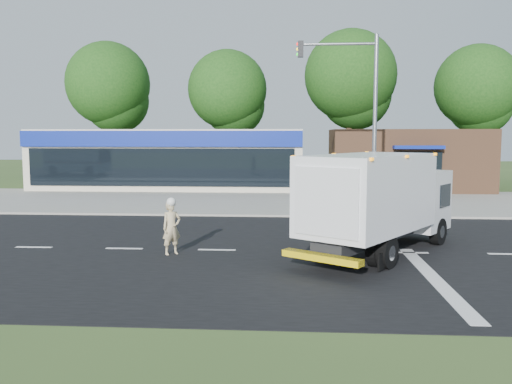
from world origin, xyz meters
TOP-DOWN VIEW (x-y plane):
  - ground at (0.00, 0.00)m, footprint 120.00×120.00m
  - road_asphalt at (0.00, 0.00)m, footprint 60.00×14.00m
  - sidewalk at (0.00, 8.20)m, footprint 60.00×2.40m
  - parking_apron at (0.00, 14.00)m, footprint 60.00×9.00m
  - lane_markings at (1.35, -1.35)m, footprint 55.20×7.00m
  - ems_box_truck at (2.01, -0.33)m, footprint 5.72×7.00m
  - emergency_worker at (-4.29, -0.70)m, footprint 0.72×0.68m
  - retail_strip_mall at (-9.00, 19.93)m, footprint 18.00×6.20m
  - brown_storefront at (7.00, 19.98)m, footprint 10.00×6.70m
  - traffic_signal_pole at (2.35, 7.60)m, footprint 3.51×0.25m
  - background_trees at (-0.85, 28.16)m, footprint 36.77×7.39m

SIDE VIEW (x-z plane):
  - ground at x=0.00m, z-range 0.00..0.00m
  - road_asphalt at x=0.00m, z-range -0.01..0.01m
  - parking_apron at x=0.00m, z-range 0.00..0.02m
  - lane_markings at x=1.35m, z-range 0.01..0.02m
  - sidewalk at x=0.00m, z-range 0.00..0.12m
  - emergency_worker at x=-4.29m, z-range -0.01..1.75m
  - ems_box_truck at x=2.01m, z-range 0.24..3.34m
  - brown_storefront at x=7.00m, z-range 0.00..4.00m
  - retail_strip_mall at x=-9.00m, z-range 0.01..4.01m
  - traffic_signal_pole at x=2.35m, z-range 0.92..8.92m
  - background_trees at x=-0.85m, z-range 1.33..13.43m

